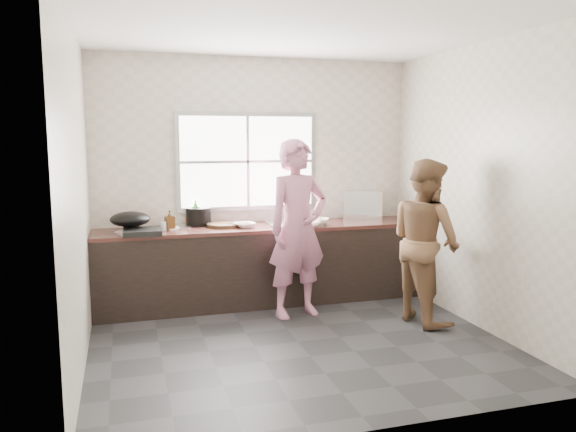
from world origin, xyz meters
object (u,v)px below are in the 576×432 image
object	(u,v)px
bottle_brown_tall	(170,221)
plate_food	(170,228)
black_pot	(199,216)
burner	(142,232)
bowl_crabs	(318,222)
bowl_held	(312,223)
bottle_brown_short	(193,217)
glass_jar	(163,226)
person_side	(425,241)
dish_rack	(362,204)
woman	(298,234)
pot_lid_left	(129,232)
bowl_mince	(245,225)
bottle_green	(196,212)
pot_lid_right	(180,226)
wok	(130,219)
cutting_board	(224,225)

from	to	relation	value
bottle_brown_tall	plate_food	bearing A→B (deg)	83.98
black_pot	burner	xyz separation A→B (m)	(-0.62, -0.42, -0.07)
bowl_crabs	bowl_held	xyz separation A→B (m)	(-0.10, -0.08, 0.00)
bottle_brown_short	glass_jar	distance (m)	0.42
person_side	dish_rack	distance (m)	1.32
woman	pot_lid_left	bearing A→B (deg)	149.53
bowl_mince	bottle_green	bearing A→B (deg)	150.04
bowl_held	pot_lid_right	size ratio (longest dim) A/B	0.77
wok	bowl_mince	bearing A→B (deg)	-1.88
cutting_board	bottle_brown_short	xyz separation A→B (m)	(-0.31, 0.18, 0.08)
woman	bowl_mince	bearing A→B (deg)	119.42
plate_food	wok	distance (m)	0.43
cutting_board	plate_food	world-z (taller)	cutting_board
bowl_crabs	burner	bearing A→B (deg)	-178.04
black_pot	wok	xyz separation A→B (m)	(-0.73, -0.26, 0.04)
person_side	pot_lid_right	world-z (taller)	person_side
bowl_held	dish_rack	world-z (taller)	dish_rack
plate_food	glass_jar	bearing A→B (deg)	-134.64
cutting_board	plate_food	distance (m)	0.57
dish_rack	bottle_brown_tall	bearing A→B (deg)	-153.59
person_side	cutting_board	bearing A→B (deg)	49.59
plate_food	pot_lid_left	bearing A→B (deg)	-166.52
burner	woman	bearing A→B (deg)	-13.28
plate_food	glass_jar	size ratio (longest dim) A/B	2.13
bowl_crabs	dish_rack	size ratio (longest dim) A/B	0.42
bottle_brown_tall	pot_lid_left	bearing A→B (deg)	-172.62
bottle_green	bottle_brown_short	xyz separation A→B (m)	(-0.03, 0.02, -0.05)
bowl_crabs	dish_rack	xyz separation A→B (m)	(0.68, 0.36, 0.14)
woman	bottle_brown_tall	xyz separation A→B (m)	(-1.23, 0.57, 0.11)
person_side	wok	xyz separation A→B (m)	(-2.78, 1.04, 0.19)
woman	pot_lid_right	world-z (taller)	woman
cutting_board	person_side	bearing A→B (deg)	-31.92
glass_jar	cutting_board	bearing A→B (deg)	6.13
bowl_mince	bowl_held	world-z (taller)	bowl_held
person_side	black_pot	world-z (taller)	person_side
woman	person_side	world-z (taller)	woman
person_side	bowl_mince	distance (m)	1.89
plate_food	burner	size ratio (longest dim) A/B	0.53
woman	cutting_board	size ratio (longest dim) A/B	4.58
black_pot	burner	distance (m)	0.75
person_side	glass_jar	distance (m)	2.67
wok	pot_lid_left	distance (m)	0.13
pot_lid_right	bowl_held	bearing A→B (deg)	-14.88
bowl_mince	glass_jar	distance (m)	0.86
bowl_mince	pot_lid_left	xyz separation A→B (m)	(-1.20, 0.03, -0.02)
person_side	pot_lid_right	xyz separation A→B (m)	(-2.27, 1.23, 0.06)
pot_lid_right	wok	bearing A→B (deg)	-159.46
woman	wok	size ratio (longest dim) A/B	4.21
bottle_brown_tall	dish_rack	bearing A→B (deg)	5.40
bowl_mince	bottle_brown_tall	distance (m)	0.79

